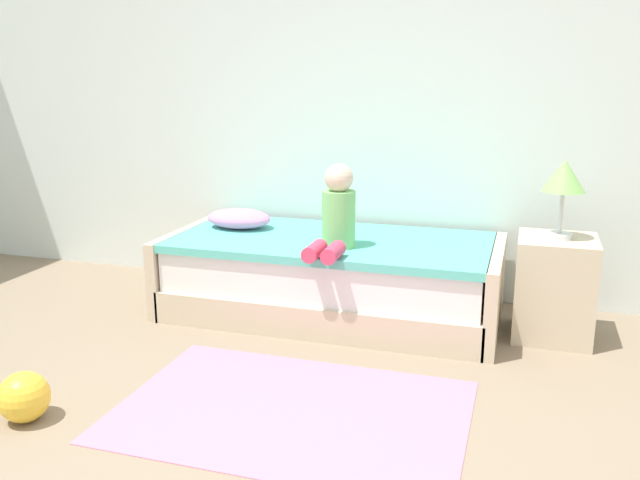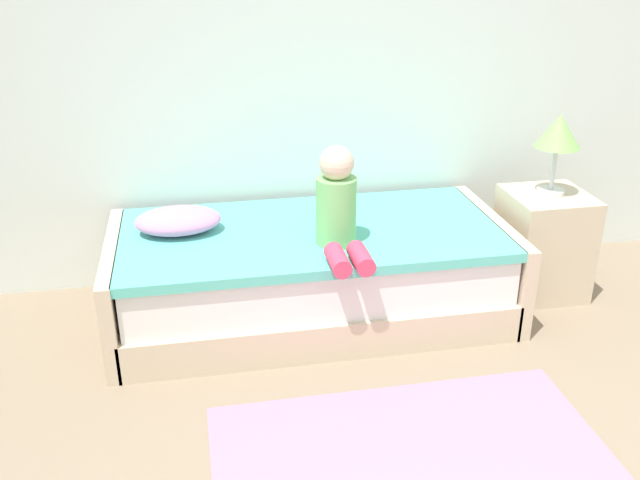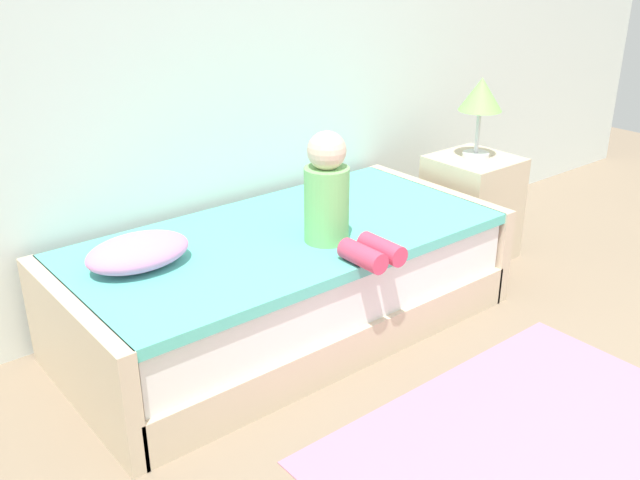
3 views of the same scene
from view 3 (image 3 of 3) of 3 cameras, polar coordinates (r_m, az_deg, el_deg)
wall_rear at (r=3.64m, az=-6.26°, el=18.23°), size 7.20×0.10×2.90m
bed at (r=3.38m, az=-2.68°, el=-3.41°), size 2.11×1.00×0.50m
nightstand at (r=4.24m, az=12.00°, el=2.60°), size 0.44×0.44×0.60m
table_lamp at (r=4.06m, az=12.76°, el=11.01°), size 0.24×0.24×0.45m
child_figure at (r=3.09m, az=1.11°, el=3.20°), size 0.20×0.51×0.50m
pillow at (r=3.02m, az=-14.37°, el=-0.94°), size 0.44×0.30×0.13m
area_rug at (r=2.89m, az=16.99°, el=-15.62°), size 1.60×1.10×0.01m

